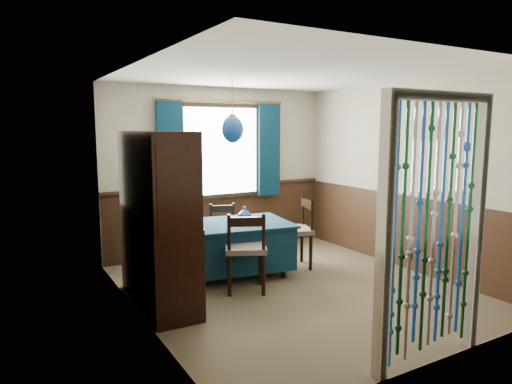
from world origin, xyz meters
TOP-DOWN VIEW (x-y plane):
  - floor at (0.00, 0.00)m, footprint 4.00×4.00m
  - ceiling at (0.00, 0.00)m, footprint 4.00×4.00m
  - wall_back at (0.00, 2.00)m, footprint 3.60×0.00m
  - wall_front at (0.00, -2.00)m, footprint 3.60×0.00m
  - wall_left at (-1.80, 0.00)m, footprint 0.00×4.00m
  - wall_right at (1.80, 0.00)m, footprint 0.00×4.00m
  - wainscot_back at (0.00, 1.99)m, footprint 3.60×0.00m
  - wainscot_front at (0.00, -1.99)m, footprint 3.60×0.00m
  - wainscot_left at (-1.79, 0.00)m, footprint 0.00×4.00m
  - wainscot_right at (1.79, 0.00)m, footprint 0.00×4.00m
  - window at (0.00, 1.95)m, footprint 1.32×0.12m
  - doorway at (0.00, -1.94)m, footprint 1.16×0.12m
  - dining_table at (-0.38, 0.82)m, footprint 1.58×1.21m
  - chair_near at (-0.53, 0.21)m, footprint 0.62×0.61m
  - chair_far at (-0.23, 1.41)m, footprint 0.51×0.50m
  - chair_left at (-1.24, 0.96)m, footprint 0.46×0.48m
  - chair_right at (0.52, 0.70)m, footprint 0.57×0.59m
  - sideboard at (-1.53, 0.35)m, footprint 0.53×1.44m
  - pendant_lamp at (-0.38, 0.82)m, footprint 0.27×0.27m
  - vase_table at (-0.19, 0.86)m, footprint 0.21×0.21m
  - bowl_shelf at (-1.47, 0.01)m, footprint 0.22×0.22m
  - vase_sideboard at (-1.47, 0.71)m, footprint 0.25×0.25m

SIDE VIEW (x-z plane):
  - floor at x=0.00m, z-range 0.00..0.00m
  - dining_table at x=-0.38m, z-range 0.06..0.75m
  - chair_far at x=-0.23m, z-range 0.03..0.85m
  - chair_left at x=-1.24m, z-range 0.03..0.93m
  - wainscot_back at x=0.00m, z-range -1.30..2.30m
  - wainscot_front at x=0.00m, z-range -1.30..2.30m
  - wainscot_left at x=-1.79m, z-range -1.50..2.50m
  - wainscot_right at x=1.79m, z-range -1.50..2.50m
  - chair_near at x=-0.53m, z-range 0.03..0.98m
  - chair_right at x=0.52m, z-range 0.03..0.98m
  - sideboard at x=-1.53m, z-range -0.30..1.57m
  - vase_table at x=-0.19m, z-range 0.69..0.86m
  - vase_sideboard at x=-1.47m, z-range 0.93..1.13m
  - doorway at x=0.00m, z-range -0.04..2.14m
  - wall_back at x=0.00m, z-range -0.55..3.05m
  - wall_front at x=0.00m, z-range -0.55..3.05m
  - wall_left at x=-1.80m, z-range -0.75..3.25m
  - wall_right at x=1.80m, z-range -0.75..3.25m
  - bowl_shelf at x=-1.47m, z-range 1.28..1.32m
  - window at x=0.00m, z-range 0.84..2.26m
  - pendant_lamp at x=-0.38m, z-range 1.49..2.28m
  - ceiling at x=0.00m, z-range 2.50..2.50m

